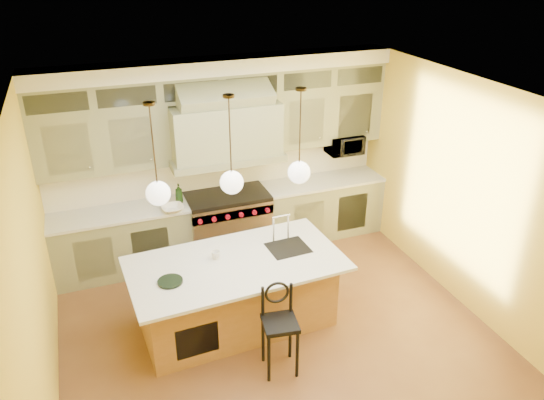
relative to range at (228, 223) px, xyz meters
name	(u,v)px	position (x,y,z in m)	size (l,w,h in m)	color
floor	(280,338)	(0.00, -2.14, -0.49)	(5.00, 5.00, 0.00)	brown
ceiling	(282,101)	(0.00, -2.14, 2.41)	(5.00, 5.00, 0.00)	white
wall_back	(219,155)	(0.00, 0.36, 0.96)	(5.00, 5.00, 0.00)	yellow
wall_left	(32,279)	(-2.50, -2.14, 0.96)	(5.00, 5.00, 0.00)	yellow
wall_right	(469,198)	(2.50, -2.14, 0.96)	(5.00, 5.00, 0.00)	yellow
back_cabinetry	(224,162)	(0.00, 0.09, 0.94)	(5.00, 0.77, 2.90)	gray
range	(228,223)	(0.00, 0.00, 0.00)	(1.20, 0.74, 0.96)	silver
kitchen_island	(236,291)	(-0.39, -1.70, -0.01)	(2.56, 1.44, 1.35)	olive
counter_stool	(279,324)	(-0.18, -2.59, 0.11)	(0.41, 0.41, 1.05)	black
microwave	(344,144)	(1.95, 0.11, 0.96)	(0.54, 0.37, 0.30)	black
oil_bottle_a	(179,193)	(-0.70, 0.01, 0.60)	(0.11, 0.11, 0.29)	black
oil_bottle_b	(179,197)	(-0.70, 0.01, 0.54)	(0.08, 0.08, 0.17)	black
fruit_bowl	(173,209)	(-0.84, -0.22, 0.49)	(0.30, 0.30, 0.07)	white
cup	(216,255)	(-0.60, -1.59, 0.48)	(0.11, 0.11, 0.10)	white
pendant_left	(158,191)	(-1.20, -1.69, 1.46)	(0.26, 0.26, 1.11)	#2D2319
pendant_center	(232,180)	(-0.40, -1.69, 1.46)	(0.26, 0.26, 1.11)	#2D2319
pendant_right	(299,170)	(0.40, -1.69, 1.46)	(0.26, 0.26, 1.11)	#2D2319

